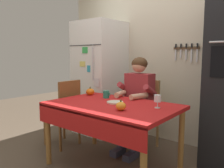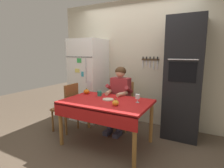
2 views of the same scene
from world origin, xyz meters
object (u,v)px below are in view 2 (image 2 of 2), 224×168
object	(u,v)px
serving_tray	(108,99)
dining_table	(106,106)
wall_oven	(184,79)
chair_left_side	(68,105)
chair_behind_person	(123,102)
wine_glass	(138,97)
pumpkin_medium	(87,92)
refrigerator	(89,80)
pumpkin_large	(115,103)
seated_person	(119,93)
coffee_mug	(100,93)

from	to	relation	value
serving_tray	dining_table	bearing A→B (deg)	-89.29
wall_oven	chair_left_side	xyz separation A→B (m)	(-1.95, -0.81, -0.54)
chair_left_side	dining_table	bearing A→B (deg)	-6.90
chair_behind_person	wine_glass	xyz separation A→B (m)	(0.53, -0.64, 0.32)
dining_table	pumpkin_medium	world-z (taller)	pumpkin_medium
refrigerator	chair_left_side	distance (m)	0.87
wall_oven	pumpkin_large	bearing A→B (deg)	-126.22
refrigerator	serving_tray	distance (m)	1.26
chair_left_side	pumpkin_medium	size ratio (longest dim) A/B	8.20
wall_oven	pumpkin_large	world-z (taller)	wall_oven
chair_behind_person	seated_person	bearing A→B (deg)	-90.00
wall_oven	chair_left_side	bearing A→B (deg)	-157.36
coffee_mug	seated_person	bearing A→B (deg)	59.56
coffee_mug	wine_glass	world-z (taller)	wine_glass
refrigerator	chair_behind_person	distance (m)	0.98
chair_behind_person	chair_left_side	world-z (taller)	same
chair_behind_person	serving_tray	size ratio (longest dim) A/B	5.05
chair_left_side	pumpkin_large	size ratio (longest dim) A/B	8.84
seated_person	pumpkin_large	world-z (taller)	seated_person
wall_oven	seated_person	world-z (taller)	wall_oven
dining_table	serving_tray	xyz separation A→B (m)	(-0.00, 0.08, 0.09)
wall_oven	serving_tray	bearing A→B (deg)	-141.13
chair_left_side	pumpkin_large	world-z (taller)	chair_left_side
wine_glass	seated_person	bearing A→B (deg)	139.93
seated_person	coffee_mug	bearing A→B (deg)	-120.44
dining_table	chair_left_side	bearing A→B (deg)	173.10
wall_oven	serving_tray	distance (m)	1.38
dining_table	chair_behind_person	bearing A→B (deg)	93.82
pumpkin_medium	serving_tray	size ratio (longest dim) A/B	0.62
chair_left_side	coffee_mug	world-z (taller)	chair_left_side
chair_behind_person	dining_table	bearing A→B (deg)	-86.18
dining_table	pumpkin_large	size ratio (longest dim) A/B	13.30
dining_table	seated_person	distance (m)	0.61
seated_person	wine_glass	size ratio (longest dim) A/B	9.36
coffee_mug	serving_tray	bearing A→B (deg)	-31.74
pumpkin_medium	refrigerator	bearing A→B (deg)	121.59
coffee_mug	pumpkin_medium	distance (m)	0.31
coffee_mug	dining_table	bearing A→B (deg)	-41.97
chair_behind_person	pumpkin_large	bearing A→B (deg)	-72.01
serving_tray	chair_behind_person	bearing A→B (deg)	94.14
wall_oven	coffee_mug	size ratio (longest dim) A/B	20.01
refrigerator	seated_person	world-z (taller)	refrigerator
coffee_mug	pumpkin_medium	world-z (taller)	pumpkin_medium
chair_behind_person	coffee_mug	size ratio (longest dim) A/B	8.86
pumpkin_large	pumpkin_medium	size ratio (longest dim) A/B	0.93
seated_person	pumpkin_medium	size ratio (longest dim) A/B	10.97
pumpkin_medium	dining_table	bearing A→B (deg)	-25.08
wall_oven	pumpkin_large	size ratio (longest dim) A/B	19.95
refrigerator	pumpkin_large	world-z (taller)	refrigerator
coffee_mug	wine_glass	size ratio (longest dim) A/B	0.79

